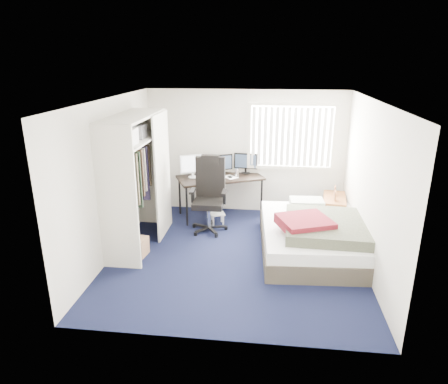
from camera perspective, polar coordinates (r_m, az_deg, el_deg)
ground at (r=6.64m, az=1.70°, el=-9.00°), size 4.20×4.20×0.00m
room_shell at (r=6.09m, az=1.83°, el=3.69°), size 4.20×4.20×4.20m
window_assembly at (r=8.05m, az=9.59°, el=7.79°), size 1.72×0.09×1.32m
closet at (r=6.73m, az=-12.33°, el=3.32°), size 0.64×1.84×2.22m
desk at (r=8.00m, az=-0.57°, el=2.36°), size 1.83×1.40×1.28m
office_chair at (r=7.42m, az=-2.10°, el=-1.44°), size 0.67×0.66×1.39m
footstool at (r=7.76m, az=-0.94°, el=-3.39°), size 0.32×0.29×0.22m
nightstand at (r=7.90m, az=15.48°, el=-1.14°), size 0.51×0.86×0.74m
bed at (r=6.79m, az=12.70°, el=-6.00°), size 1.80×2.32×0.72m
pine_box at (r=6.75m, az=-12.63°, el=-7.58°), size 0.42×0.34×0.29m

